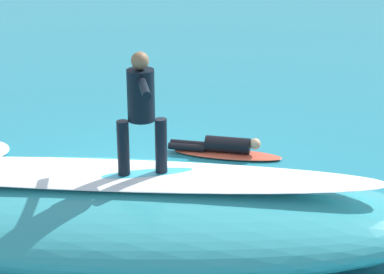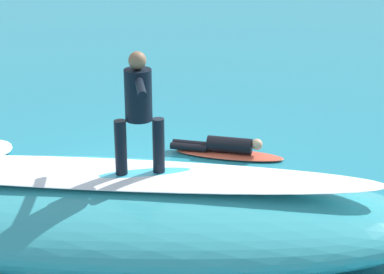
% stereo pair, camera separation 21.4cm
% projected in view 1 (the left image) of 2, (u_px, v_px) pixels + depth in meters
% --- Properties ---
extents(ground_plane, '(120.00, 120.00, 0.00)m').
position_uv_depth(ground_plane, '(149.00, 185.00, 12.33)').
color(ground_plane, teal).
extents(wave_crest, '(9.81, 5.02, 1.14)m').
position_uv_depth(wave_crest, '(101.00, 213.00, 10.08)').
color(wave_crest, teal).
rests_on(wave_crest, ground_plane).
extents(wave_foam_lip, '(8.01, 2.75, 0.08)m').
position_uv_depth(wave_foam_lip, '(99.00, 174.00, 9.86)').
color(wave_foam_lip, white).
rests_on(wave_foam_lip, wave_crest).
extents(surfboard_riding, '(2.26, 1.48, 0.08)m').
position_uv_depth(surfboard_riding, '(143.00, 176.00, 9.81)').
color(surfboard_riding, '#33B2D1').
rests_on(surfboard_riding, wave_crest).
extents(surfer_riding, '(0.82, 1.50, 1.71)m').
position_uv_depth(surfer_riding, '(141.00, 104.00, 9.44)').
color(surfer_riding, black).
rests_on(surfer_riding, surfboard_riding).
extents(surfboard_paddling, '(2.11, 0.70, 0.08)m').
position_uv_depth(surfboard_paddling, '(228.00, 154.00, 13.52)').
color(surfboard_paddling, '#E0563D').
rests_on(surfboard_paddling, ground_plane).
extents(surfer_paddling, '(1.76, 0.44, 0.32)m').
position_uv_depth(surfer_paddling, '(221.00, 145.00, 13.48)').
color(surfer_paddling, black).
rests_on(surfer_paddling, surfboard_paddling).
extents(foam_patch_mid, '(1.36, 1.39, 0.18)m').
position_uv_depth(foam_patch_mid, '(108.00, 172.00, 12.62)').
color(foam_patch_mid, white).
rests_on(foam_patch_mid, ground_plane).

